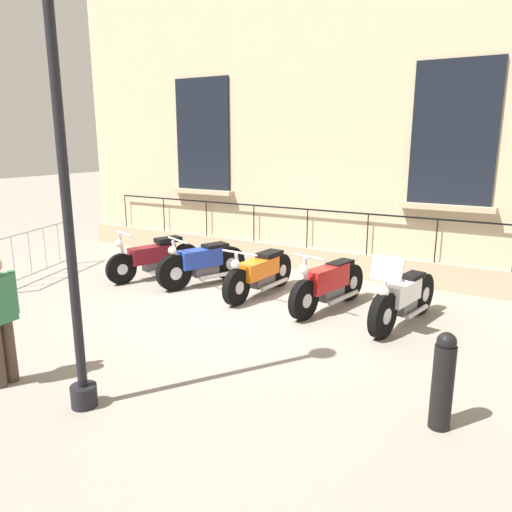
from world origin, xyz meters
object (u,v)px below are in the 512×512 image
Objects in this scene: motorcycle_red at (328,284)px; bollard at (443,381)px; motorcycle_maroon at (154,258)px; motorcycle_white at (403,299)px; motorcycle_blue at (202,264)px; motorcycle_orange at (260,273)px; lamppost at (62,155)px; crowd_barrier at (37,251)px.

motorcycle_red is 3.56m from bollard.
motorcycle_white is at bearing 88.56° from motorcycle_maroon.
motorcycle_blue reaches higher than motorcycle_orange.
motorcycle_blue is 0.92× the size of motorcycle_red.
motorcycle_maroon is 2.47m from motorcycle_orange.
lamppost is 4.61× the size of bollard.
lamppost is (4.33, 1.56, 2.24)m from motorcycle_blue.
lamppost is at bearing -30.27° from motorcycle_white.
bollard is at bearing 113.68° from lamppost.
motorcycle_maroon is 1.17m from motorcycle_blue.
motorcycle_white is at bearing 98.53° from crowd_barrier.
motorcycle_orange is at bearing 89.93° from motorcycle_blue.
bollard reaches higher than motorcycle_orange.
lamppost is at bearing -14.95° from motorcycle_red.
motorcycle_red is (0.10, 2.69, 0.00)m from motorcycle_blue.
motorcycle_white is (0.13, 5.13, -0.00)m from motorcycle_maroon.
crowd_barrier is at bearing -122.30° from lamppost.
motorcycle_red is 1.28m from motorcycle_white.
motorcycle_orange is at bearing -93.86° from motorcycle_red.
motorcycle_blue is 2.69m from motorcycle_red.
bollard is (2.75, 6.14, 0.09)m from motorcycle_maroon.
motorcycle_white is at bearing 84.99° from motorcycle_red.
motorcycle_blue is at bearing -90.07° from motorcycle_orange.
motorcycle_orange is 1.39m from motorcycle_red.
motorcycle_red is at bearing 101.37° from crowd_barrier.
lamppost is (4.25, 2.73, 2.25)m from motorcycle_maroon.
motorcycle_white is at bearing 149.73° from lamppost.
bollard is (1.54, 8.22, -0.05)m from crowd_barrier.
motorcycle_blue is at bearing 111.64° from crowd_barrier.
motorcycle_orange is at bearing -127.64° from bollard.
lamppost reaches higher than motorcycle_red.
motorcycle_blue is at bearing -92.99° from motorcycle_white.
lamppost reaches higher than motorcycle_orange.
motorcycle_white is 0.87× the size of crowd_barrier.
motorcycle_orange is (0.00, 1.30, -0.02)m from motorcycle_blue.
motorcycle_white is at bearing 87.01° from motorcycle_blue.
motorcycle_white is 2.81m from bollard.
motorcycle_blue is at bearing -119.67° from bollard.
motorcycle_maroon is 0.99× the size of motorcycle_white.
crowd_barrier reaches higher than motorcycle_red.
motorcycle_blue is 1.82× the size of bollard.
lamppost is 4.31m from bollard.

